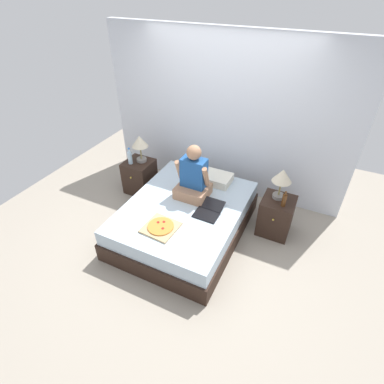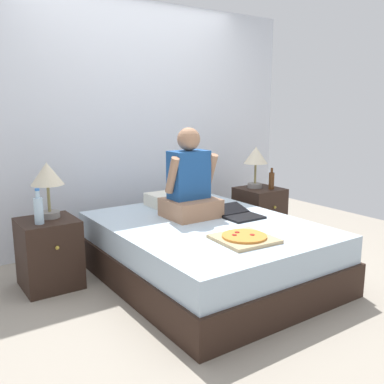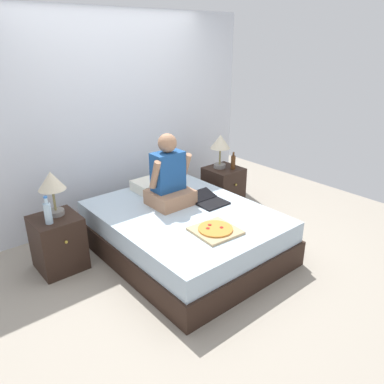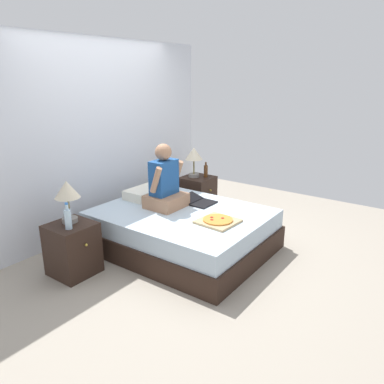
{
  "view_description": "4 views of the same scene",
  "coord_description": "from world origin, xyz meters",
  "px_view_note": "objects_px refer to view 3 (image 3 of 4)",
  "views": [
    {
      "loc": [
        1.49,
        -2.82,
        3.06
      ],
      "look_at": [
        0.11,
        0.02,
        0.73
      ],
      "focal_mm": 28.0,
      "sensor_mm": 36.0,
      "label": 1
    },
    {
      "loc": [
        -2.05,
        -2.78,
        1.46
      ],
      "look_at": [
        -0.14,
        0.01,
        0.77
      ],
      "focal_mm": 40.0,
      "sensor_mm": 36.0,
      "label": 2
    },
    {
      "loc": [
        -2.22,
        -2.77,
        2.18
      ],
      "look_at": [
        -0.02,
        -0.15,
        0.76
      ],
      "focal_mm": 35.0,
      "sensor_mm": 36.0,
      "label": 3
    },
    {
      "loc": [
        -3.32,
        -2.55,
        2.05
      ],
      "look_at": [
        -0.05,
        -0.18,
        0.77
      ],
      "focal_mm": 35.0,
      "sensor_mm": 36.0,
      "label": 4
    }
  ],
  "objects_px": {
    "lamp_on_right_nightstand": "(220,144)",
    "beer_bottle": "(233,162)",
    "laptop": "(209,201)",
    "person_seated": "(169,179)",
    "nightstand_left": "(58,243)",
    "pizza_box": "(215,230)",
    "nightstand_right": "(223,188)",
    "bed": "(184,232)",
    "water_bottle": "(48,213)",
    "lamp_on_left_nightstand": "(52,184)"
  },
  "relations": [
    {
      "from": "lamp_on_right_nightstand",
      "to": "laptop",
      "type": "xyz_separation_m",
      "value": [
        -0.77,
        -0.63,
        -0.38
      ]
    },
    {
      "from": "nightstand_left",
      "to": "pizza_box",
      "type": "relative_size",
      "value": 1.32
    },
    {
      "from": "water_bottle",
      "to": "pizza_box",
      "type": "distance_m",
      "value": 1.57
    },
    {
      "from": "person_seated",
      "to": "bed",
      "type": "bearing_deg",
      "value": -91.36
    },
    {
      "from": "nightstand_left",
      "to": "laptop",
      "type": "distance_m",
      "value": 1.63
    },
    {
      "from": "nightstand_left",
      "to": "nightstand_right",
      "type": "xyz_separation_m",
      "value": [
        2.3,
        0.0,
        0.0
      ]
    },
    {
      "from": "lamp_on_left_nightstand",
      "to": "water_bottle",
      "type": "xyz_separation_m",
      "value": [
        -0.12,
        -0.14,
        -0.22
      ]
    },
    {
      "from": "nightstand_left",
      "to": "lamp_on_right_nightstand",
      "type": "height_order",
      "value": "lamp_on_right_nightstand"
    },
    {
      "from": "water_bottle",
      "to": "person_seated",
      "type": "xyz_separation_m",
      "value": [
        1.24,
        -0.23,
        0.1
      ]
    },
    {
      "from": "nightstand_left",
      "to": "nightstand_right",
      "type": "bearing_deg",
      "value": 0.0
    },
    {
      "from": "bed",
      "to": "lamp_on_right_nightstand",
      "type": "xyz_separation_m",
      "value": [
        1.12,
        0.63,
        0.65
      ]
    },
    {
      "from": "nightstand_right",
      "to": "lamp_on_right_nightstand",
      "type": "height_order",
      "value": "lamp_on_right_nightstand"
    },
    {
      "from": "beer_bottle",
      "to": "lamp_on_left_nightstand",
      "type": "bearing_deg",
      "value": 176.32
    },
    {
      "from": "beer_bottle",
      "to": "laptop",
      "type": "xyz_separation_m",
      "value": [
        -0.87,
        -0.48,
        -0.15
      ]
    },
    {
      "from": "lamp_on_right_nightstand",
      "to": "pizza_box",
      "type": "relative_size",
      "value": 1.06
    },
    {
      "from": "water_bottle",
      "to": "laptop",
      "type": "xyz_separation_m",
      "value": [
        1.59,
        -0.49,
        -0.17
      ]
    },
    {
      "from": "laptop",
      "to": "pizza_box",
      "type": "relative_size",
      "value": 0.99
    },
    {
      "from": "lamp_on_right_nightstand",
      "to": "beer_bottle",
      "type": "relative_size",
      "value": 1.96
    },
    {
      "from": "beer_bottle",
      "to": "person_seated",
      "type": "height_order",
      "value": "person_seated"
    },
    {
      "from": "nightstand_right",
      "to": "beer_bottle",
      "type": "distance_m",
      "value": 0.4
    },
    {
      "from": "bed",
      "to": "beer_bottle",
      "type": "relative_size",
      "value": 8.63
    },
    {
      "from": "lamp_on_right_nightstand",
      "to": "person_seated",
      "type": "distance_m",
      "value": 1.18
    },
    {
      "from": "bed",
      "to": "beer_bottle",
      "type": "distance_m",
      "value": 1.38
    },
    {
      "from": "laptop",
      "to": "person_seated",
      "type": "bearing_deg",
      "value": 142.61
    },
    {
      "from": "nightstand_right",
      "to": "person_seated",
      "type": "xyz_separation_m",
      "value": [
        -1.14,
        -0.32,
        0.49
      ]
    },
    {
      "from": "lamp_on_right_nightstand",
      "to": "person_seated",
      "type": "relative_size",
      "value": 0.58
    },
    {
      "from": "lamp_on_left_nightstand",
      "to": "lamp_on_right_nightstand",
      "type": "bearing_deg",
      "value": 0.0
    },
    {
      "from": "bed",
      "to": "laptop",
      "type": "relative_size",
      "value": 4.74
    },
    {
      "from": "lamp_on_right_nightstand",
      "to": "laptop",
      "type": "bearing_deg",
      "value": -140.33
    },
    {
      "from": "lamp_on_left_nightstand",
      "to": "beer_bottle",
      "type": "height_order",
      "value": "lamp_on_left_nightstand"
    },
    {
      "from": "beer_bottle",
      "to": "person_seated",
      "type": "distance_m",
      "value": 1.24
    },
    {
      "from": "nightstand_left",
      "to": "bed",
      "type": "bearing_deg",
      "value": -26.72
    },
    {
      "from": "lamp_on_left_nightstand",
      "to": "pizza_box",
      "type": "height_order",
      "value": "lamp_on_left_nightstand"
    },
    {
      "from": "lamp_on_left_nightstand",
      "to": "beer_bottle",
      "type": "distance_m",
      "value": 2.35
    },
    {
      "from": "bed",
      "to": "lamp_on_right_nightstand",
      "type": "distance_m",
      "value": 1.44
    },
    {
      "from": "laptop",
      "to": "nightstand_right",
      "type": "bearing_deg",
      "value": 36.32
    },
    {
      "from": "bed",
      "to": "lamp_on_left_nightstand",
      "type": "height_order",
      "value": "lamp_on_left_nightstand"
    },
    {
      "from": "pizza_box",
      "to": "beer_bottle",
      "type": "bearing_deg",
      "value": 38.57
    },
    {
      "from": "beer_bottle",
      "to": "laptop",
      "type": "distance_m",
      "value": 1.0
    },
    {
      "from": "person_seated",
      "to": "laptop",
      "type": "bearing_deg",
      "value": -37.39
    },
    {
      "from": "beer_bottle",
      "to": "person_seated",
      "type": "bearing_deg",
      "value": -169.81
    },
    {
      "from": "bed",
      "to": "pizza_box",
      "type": "xyz_separation_m",
      "value": [
        -0.06,
        -0.54,
        0.27
      ]
    },
    {
      "from": "water_bottle",
      "to": "beer_bottle",
      "type": "bearing_deg",
      "value": -0.23
    },
    {
      "from": "water_bottle",
      "to": "nightstand_right",
      "type": "height_order",
      "value": "water_bottle"
    },
    {
      "from": "lamp_on_right_nightstand",
      "to": "laptop",
      "type": "height_order",
      "value": "lamp_on_right_nightstand"
    },
    {
      "from": "person_seated",
      "to": "pizza_box",
      "type": "distance_m",
      "value": 0.85
    },
    {
      "from": "lamp_on_right_nightstand",
      "to": "nightstand_left",
      "type": "bearing_deg",
      "value": -178.74
    },
    {
      "from": "lamp_on_left_nightstand",
      "to": "nightstand_right",
      "type": "height_order",
      "value": "lamp_on_left_nightstand"
    },
    {
      "from": "lamp_on_left_nightstand",
      "to": "lamp_on_right_nightstand",
      "type": "relative_size",
      "value": 1.0
    },
    {
      "from": "lamp_on_right_nightstand",
      "to": "beer_bottle",
      "type": "height_order",
      "value": "lamp_on_right_nightstand"
    }
  ]
}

